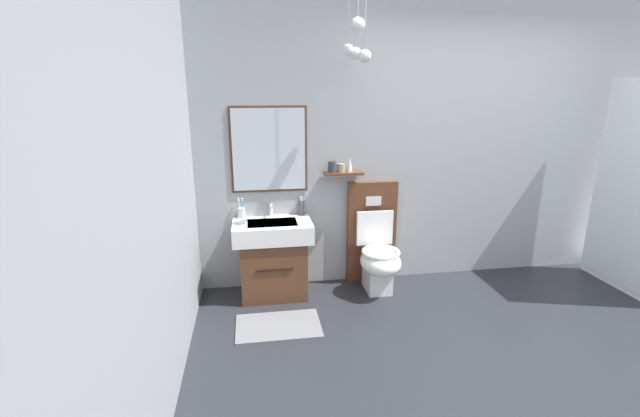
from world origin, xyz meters
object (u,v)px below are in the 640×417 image
(toilet, at_px, (376,250))
(toothbrush_cup, at_px, (241,212))
(vanity_sink_left, at_px, (273,256))
(soap_dispenser, at_px, (301,207))

(toilet, bearing_deg, toothbrush_cup, 172.62)
(toilet, height_order, toothbrush_cup, toilet)
(toilet, distance_m, toothbrush_cup, 1.31)
(vanity_sink_left, bearing_deg, toothbrush_cup, 149.17)
(toilet, xyz_separation_m, soap_dispenser, (-0.69, 0.17, 0.40))
(vanity_sink_left, xyz_separation_m, toothbrush_cup, (-0.27, 0.16, 0.38))
(soap_dispenser, bearing_deg, toothbrush_cup, -178.97)
(vanity_sink_left, bearing_deg, toilet, 0.05)
(toilet, bearing_deg, soap_dispenser, 166.10)
(toothbrush_cup, distance_m, soap_dispenser, 0.55)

